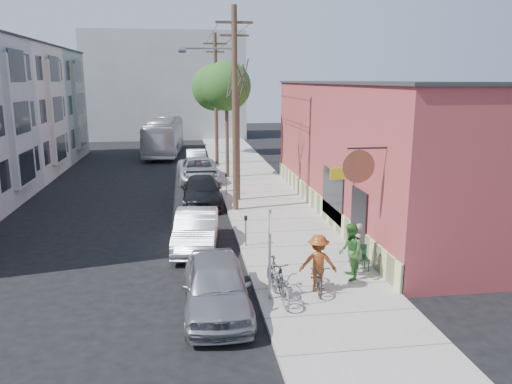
{
  "coord_description": "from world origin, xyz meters",
  "views": [
    {
      "loc": [
        -0.07,
        -18.66,
        6.67
      ],
      "look_at": [
        3.2,
        4.06,
        1.5
      ],
      "focal_mm": 35.0,
      "sensor_mm": 36.0,
      "label": 1
    }
  ],
  "objects": [
    {
      "name": "car_2",
      "position": [
        0.8,
        7.99,
        0.74
      ],
      "size": [
        2.15,
        5.15,
        1.49
      ],
      "primitive_type": "imported",
      "rotation": [
        0.0,
        0.0,
        -0.01
      ],
      "color": "black",
      "rests_on": "ground"
    },
    {
      "name": "car_0",
      "position": [
        0.72,
        -5.04,
        0.81
      ],
      "size": [
        1.96,
        4.78,
        1.62
      ],
      "primitive_type": "imported",
      "rotation": [
        0.0,
        0.0,
        -0.01
      ],
      "color": "gray",
      "rests_on": "ground"
    },
    {
      "name": "ground",
      "position": [
        0.0,
        0.0,
        0.0
      ],
      "size": [
        120.0,
        120.0,
        0.0
      ],
      "primitive_type": "plane",
      "color": "black"
    },
    {
      "name": "patio_chair_b",
      "position": [
        5.92,
        -2.91,
        0.59
      ],
      "size": [
        0.54,
        0.54,
        0.88
      ],
      "primitive_type": null,
      "rotation": [
        0.0,
        0.0,
        -0.09
      ],
      "color": "#144827",
      "rests_on": "sidewalk"
    },
    {
      "name": "cyclist",
      "position": [
        3.96,
        -4.32,
        1.07
      ],
      "size": [
        1.29,
        0.89,
        1.83
      ],
      "primitive_type": "imported",
      "rotation": [
        0.0,
        0.0,
        2.95
      ],
      "color": "brown",
      "rests_on": "sidewalk"
    },
    {
      "name": "patron_green",
      "position": [
        5.27,
        -3.57,
        1.1
      ],
      "size": [
        0.86,
        1.03,
        1.91
      ],
      "primitive_type": "imported",
      "rotation": [
        0.0,
        0.0,
        -1.74
      ],
      "color": "#2E6628",
      "rests_on": "sidewalk"
    },
    {
      "name": "sidewalk",
      "position": [
        4.25,
        11.0,
        0.07
      ],
      "size": [
        4.5,
        58.0,
        0.15
      ],
      "primitive_type": "cube",
      "color": "#A8A49B",
      "rests_on": "ground"
    },
    {
      "name": "patio_chair_a",
      "position": [
        5.93,
        -2.33,
        0.59
      ],
      "size": [
        0.54,
        0.54,
        0.88
      ],
      "primitive_type": null,
      "rotation": [
        0.0,
        0.0,
        0.09
      ],
      "color": "#144827",
      "rests_on": "sidewalk"
    },
    {
      "name": "tree_leafy_mid",
      "position": [
        2.8,
        14.99,
        6.25
      ],
      "size": [
        3.27,
        3.27,
        7.77
      ],
      "color": "#44392C",
      "rests_on": "sidewalk"
    },
    {
      "name": "sign_post",
      "position": [
        2.35,
        -4.73,
        1.83
      ],
      "size": [
        0.07,
        0.45,
        2.8
      ],
      "color": "slate",
      "rests_on": "sidewalk"
    },
    {
      "name": "car_1",
      "position": [
        0.28,
        0.74,
        0.76
      ],
      "size": [
        2.06,
        4.77,
        1.53
      ],
      "primitive_type": "imported",
      "rotation": [
        0.0,
        0.0,
        -0.1
      ],
      "color": "silver",
      "rests_on": "ground"
    },
    {
      "name": "car_3",
      "position": [
        0.8,
        14.35,
        0.79
      ],
      "size": [
        2.9,
        5.81,
        1.58
      ],
      "primitive_type": "imported",
      "rotation": [
        0.0,
        0.0,
        0.05
      ],
      "color": "silver",
      "rests_on": "ground"
    },
    {
      "name": "car_4",
      "position": [
        0.8,
        19.82,
        0.7
      ],
      "size": [
        1.59,
        4.29,
        1.4
      ],
      "primitive_type": "imported",
      "rotation": [
        0.0,
        0.0,
        0.02
      ],
      "color": "#9A9BA2",
      "rests_on": "ground"
    },
    {
      "name": "tree_leafy_far",
      "position": [
        2.8,
        26.68,
        6.01
      ],
      "size": [
        4.15,
        4.15,
        7.95
      ],
      "color": "#44392C",
      "rests_on": "sidewalk"
    },
    {
      "name": "parking_meter_near",
      "position": [
        2.25,
        0.33,
        0.98
      ],
      "size": [
        0.14,
        0.14,
        1.24
      ],
      "color": "slate",
      "rests_on": "sidewalk"
    },
    {
      "name": "parked_bike_a",
      "position": [
        2.65,
        -4.24,
        0.69
      ],
      "size": [
        0.78,
        1.84,
        1.07
      ],
      "primitive_type": "imported",
      "rotation": [
        0.0,
        0.0,
        0.16
      ],
      "color": "black",
      "rests_on": "sidewalk"
    },
    {
      "name": "utility_pole_far",
      "position": [
        2.45,
        20.58,
        5.34
      ],
      "size": [
        1.8,
        0.28,
        10.0
      ],
      "color": "#503A28",
      "rests_on": "sidewalk"
    },
    {
      "name": "utility_pole_near",
      "position": [
        2.39,
        6.14,
        5.41
      ],
      "size": [
        3.57,
        0.28,
        10.0
      ],
      "color": "#503A28",
      "rests_on": "sidewalk"
    },
    {
      "name": "cyclist_bike",
      "position": [
        3.96,
        -4.32,
        0.62
      ],
      "size": [
        0.84,
        1.85,
        0.94
      ],
      "primitive_type": "imported",
      "rotation": [
        0.0,
        0.0,
        -0.12
      ],
      "color": "black",
      "rests_on": "sidewalk"
    },
    {
      "name": "parking_meter_far",
      "position": [
        2.25,
        9.56,
        0.98
      ],
      "size": [
        0.14,
        0.14,
        1.24
      ],
      "color": "slate",
      "rests_on": "sidewalk"
    },
    {
      "name": "cafe_building",
      "position": [
        8.99,
        4.99,
        3.3
      ],
      "size": [
        6.6,
        20.2,
        6.61
      ],
      "color": "#9B393B",
      "rests_on": "ground"
    },
    {
      "name": "tree_bare",
      "position": [
        2.8,
        8.26,
        3.12
      ],
      "size": [
        0.24,
        0.24,
        5.94
      ],
      "color": "#44392C",
      "rests_on": "sidewalk"
    },
    {
      "name": "parked_bike_b",
      "position": [
        2.64,
        -4.9,
        0.68
      ],
      "size": [
        0.88,
        2.09,
        1.07
      ],
      "primitive_type": "imported",
      "rotation": [
        0.0,
        0.0,
        0.09
      ],
      "color": "slate",
      "rests_on": "sidewalk"
    },
    {
      "name": "patron_grey",
      "position": [
        5.7,
        -2.98,
        1.01
      ],
      "size": [
        0.47,
        0.67,
        1.73
      ],
      "primitive_type": "imported",
      "rotation": [
        0.0,
        0.0,
        -1.67
      ],
      "color": "gray",
      "rests_on": "sidewalk"
    },
    {
      "name": "end_cap_building",
      "position": [
        -2.0,
        42.0,
        6.0
      ],
      "size": [
        18.0,
        8.0,
        12.0
      ],
      "primitive_type": "cube",
      "color": "#B4B4AE",
      "rests_on": "ground"
    },
    {
      "name": "bus",
      "position": [
        -1.89,
        27.66,
        1.61
      ],
      "size": [
        3.45,
        11.71,
        3.22
      ],
      "primitive_type": "imported",
      "rotation": [
        0.0,
        0.0,
        -0.06
      ],
      "color": "silver",
      "rests_on": "ground"
    }
  ]
}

